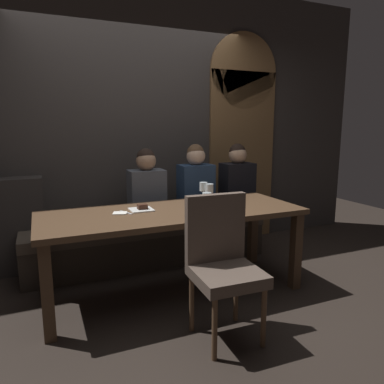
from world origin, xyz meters
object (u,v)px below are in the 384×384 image
(diner_bearded, at_px, (196,184))
(diner_redhead, at_px, (147,188))
(chair_near_side, at_px, (222,257))
(dessert_plate, at_px, (142,209))
(wine_glass_far_right, at_px, (203,187))
(banquette_bench, at_px, (151,244))
(dining_table, at_px, (173,220))
(wine_glass_near_right, at_px, (209,189))
(wine_glass_far_left, at_px, (207,199))
(fork_on_table, at_px, (126,212))
(diner_far_end, at_px, (237,181))

(diner_bearded, bearing_deg, diner_redhead, 179.35)
(chair_near_side, height_order, dessert_plate, chair_near_side)
(chair_near_side, bearing_deg, wine_glass_far_right, 71.63)
(banquette_bench, xyz_separation_m, diner_bearded, (0.52, 0.01, 0.60))
(dining_table, bearing_deg, diner_bearded, 53.70)
(diner_bearded, distance_m, wine_glass_far_right, 0.38)
(diner_redhead, distance_m, wine_glass_far_right, 0.60)
(diner_redhead, height_order, dessert_plate, diner_redhead)
(banquette_bench, bearing_deg, dining_table, -90.00)
(dining_table, bearing_deg, diner_redhead, 91.82)
(wine_glass_near_right, bearing_deg, dining_table, -153.06)
(wine_glass_far_left, distance_m, dessert_plate, 0.56)
(diner_redhead, bearing_deg, wine_glass_far_right, -38.86)
(chair_near_side, bearing_deg, dessert_plate, 111.73)
(banquette_bench, relative_size, chair_near_side, 2.55)
(banquette_bench, relative_size, wine_glass_near_right, 15.24)
(wine_glass_far_left, distance_m, fork_on_table, 0.68)
(wine_glass_far_right, relative_size, dessert_plate, 0.86)
(chair_near_side, xyz_separation_m, fork_on_table, (-0.48, 0.79, 0.18))
(dining_table, xyz_separation_m, diner_bearded, (0.52, 0.71, 0.18))
(diner_bearded, xyz_separation_m, wine_glass_far_left, (-0.29, -0.88, 0.02))
(banquette_bench, bearing_deg, wine_glass_near_right, -46.15)
(dining_table, xyz_separation_m, wine_glass_far_right, (0.44, 0.34, 0.20))
(chair_near_side, height_order, wine_glass_near_right, chair_near_side)
(wine_glass_near_right, height_order, fork_on_table, wine_glass_near_right)
(diner_bearded, xyz_separation_m, wine_glass_near_right, (-0.07, -0.48, 0.03))
(diner_redhead, height_order, fork_on_table, diner_redhead)
(wine_glass_far_left, bearing_deg, wine_glass_near_right, 61.47)
(wine_glass_far_right, height_order, wine_glass_near_right, same)
(fork_on_table, bearing_deg, wine_glass_far_left, -42.26)
(diner_redhead, bearing_deg, diner_bearded, -0.65)
(diner_redhead, height_order, wine_glass_far_right, diner_redhead)
(banquette_bench, bearing_deg, dessert_plate, -112.48)
(dining_table, height_order, diner_redhead, diner_redhead)
(diner_redhead, height_order, diner_far_end, diner_far_end)
(fork_on_table, bearing_deg, wine_glass_far_right, -2.88)
(banquette_bench, relative_size, diner_redhead, 3.24)
(dining_table, bearing_deg, wine_glass_far_right, 37.82)
(banquette_bench, distance_m, diner_redhead, 0.59)
(wine_glass_near_right, distance_m, dessert_plate, 0.71)
(wine_glass_near_right, bearing_deg, diner_far_end, 40.11)
(diner_far_end, bearing_deg, diner_bearded, -177.95)
(diner_far_end, xyz_separation_m, wine_glass_near_right, (-0.59, -0.50, 0.03))
(banquette_bench, distance_m, dessert_plate, 0.83)
(dining_table, relative_size, wine_glass_near_right, 13.41)
(wine_glass_far_left, bearing_deg, wine_glass_far_right, 67.99)
(dining_table, bearing_deg, dessert_plate, 155.25)
(chair_near_side, bearing_deg, fork_on_table, 120.95)
(banquette_bench, distance_m, diner_bearded, 0.80)
(wine_glass_far_right, distance_m, fork_on_table, 0.88)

